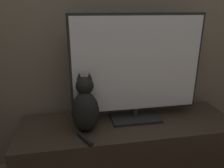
{
  "coord_description": "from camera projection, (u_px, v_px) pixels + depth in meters",
  "views": [
    {
      "loc": [
        -0.38,
        -0.46,
        1.26
      ],
      "look_at": [
        -0.12,
        0.93,
        0.76
      ],
      "focal_mm": 35.0,
      "sensor_mm": 36.0,
      "label": 1
    }
  ],
  "objects": [
    {
      "name": "tv",
      "position": [
        137.0,
        69.0,
        1.56
      ],
      "size": [
        0.96,
        0.22,
        0.78
      ],
      "color": "black",
      "rests_on": "tv_stand"
    },
    {
      "name": "wall_back",
      "position": [
        121.0,
        2.0,
        1.62
      ],
      "size": [
        4.8,
        0.05,
        2.6
      ],
      "color": "#756B5B",
      "rests_on": "ground_plane"
    },
    {
      "name": "cat",
      "position": [
        85.0,
        108.0,
        1.48
      ],
      "size": [
        0.21,
        0.3,
        0.41
      ],
      "rotation": [
        0.0,
        0.0,
        -0.14
      ],
      "color": "black",
      "rests_on": "tv_stand"
    },
    {
      "name": "tv_stand",
      "position": [
        127.0,
        148.0,
        1.7
      ],
      "size": [
        1.6,
        0.5,
        0.45
      ],
      "color": "#33281E",
      "rests_on": "ground_plane"
    }
  ]
}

